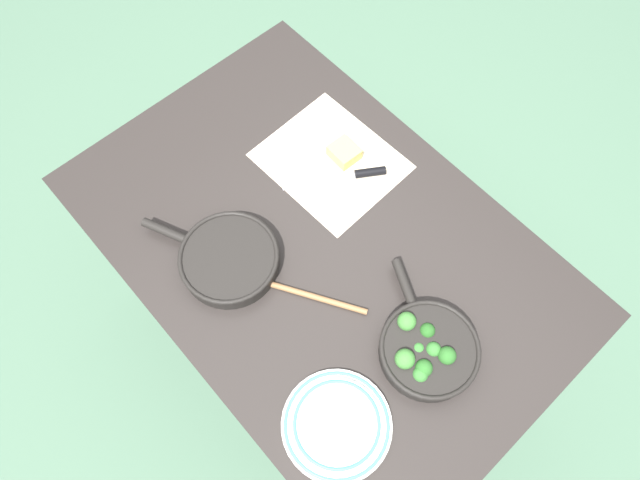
{
  "coord_description": "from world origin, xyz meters",
  "views": [
    {
      "loc": [
        -0.46,
        0.42,
        2.11
      ],
      "look_at": [
        0.0,
        0.0,
        0.78
      ],
      "focal_mm": 32.0,
      "sensor_mm": 36.0,
      "label": 1
    }
  ],
  "objects_px": {
    "skillet_broccoli": "(427,350)",
    "skillet_eggs": "(228,259)",
    "grater_knife": "(349,176)",
    "cheese_block": "(344,153)",
    "dinner_plate_stack": "(337,425)",
    "wooden_spoon": "(277,286)"
  },
  "relations": [
    {
      "from": "skillet_eggs",
      "to": "wooden_spoon",
      "type": "xyz_separation_m",
      "value": [
        -0.13,
        -0.05,
        -0.02
      ]
    },
    {
      "from": "cheese_block",
      "to": "dinner_plate_stack",
      "type": "height_order",
      "value": "cheese_block"
    },
    {
      "from": "wooden_spoon",
      "to": "dinner_plate_stack",
      "type": "relative_size",
      "value": 1.35
    },
    {
      "from": "wooden_spoon",
      "to": "cheese_block",
      "type": "relative_size",
      "value": 4.32
    },
    {
      "from": "skillet_broccoli",
      "to": "wooden_spoon",
      "type": "bearing_deg",
      "value": 49.03
    },
    {
      "from": "cheese_block",
      "to": "dinner_plate_stack",
      "type": "relative_size",
      "value": 0.31
    },
    {
      "from": "grater_knife",
      "to": "skillet_broccoli",
      "type": "bearing_deg",
      "value": 100.49
    },
    {
      "from": "skillet_broccoli",
      "to": "wooden_spoon",
      "type": "xyz_separation_m",
      "value": [
        0.37,
        0.15,
        -0.02
      ]
    },
    {
      "from": "skillet_broccoli",
      "to": "dinner_plate_stack",
      "type": "relative_size",
      "value": 1.33
    },
    {
      "from": "grater_knife",
      "to": "dinner_plate_stack",
      "type": "height_order",
      "value": "dinner_plate_stack"
    },
    {
      "from": "dinner_plate_stack",
      "to": "wooden_spoon",
      "type": "bearing_deg",
      "value": -18.58
    },
    {
      "from": "cheese_block",
      "to": "skillet_eggs",
      "type": "bearing_deg",
      "value": 95.15
    },
    {
      "from": "skillet_broccoli",
      "to": "grater_knife",
      "type": "relative_size",
      "value": 1.33
    },
    {
      "from": "grater_knife",
      "to": "cheese_block",
      "type": "height_order",
      "value": "cheese_block"
    },
    {
      "from": "skillet_eggs",
      "to": "wooden_spoon",
      "type": "distance_m",
      "value": 0.14
    },
    {
      "from": "skillet_eggs",
      "to": "dinner_plate_stack",
      "type": "distance_m",
      "value": 0.48
    },
    {
      "from": "grater_knife",
      "to": "cheese_block",
      "type": "xyz_separation_m",
      "value": [
        0.06,
        -0.04,
        0.01
      ]
    },
    {
      "from": "skillet_broccoli",
      "to": "dinner_plate_stack",
      "type": "height_order",
      "value": "skillet_broccoli"
    },
    {
      "from": "skillet_broccoli",
      "to": "cheese_block",
      "type": "bearing_deg",
      "value": 2.36
    },
    {
      "from": "skillet_broccoli",
      "to": "skillet_eggs",
      "type": "xyz_separation_m",
      "value": [
        0.5,
        0.2,
        -0.0
      ]
    },
    {
      "from": "skillet_broccoli",
      "to": "skillet_eggs",
      "type": "height_order",
      "value": "skillet_broccoli"
    },
    {
      "from": "grater_knife",
      "to": "cheese_block",
      "type": "bearing_deg",
      "value": -88.25
    }
  ]
}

